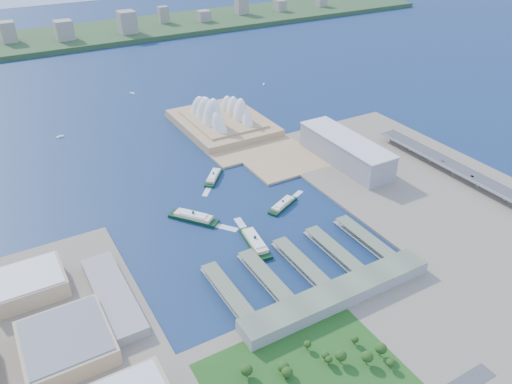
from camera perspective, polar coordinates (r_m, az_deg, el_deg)
ground at (r=560.50m, az=-0.48°, el=-4.74°), size 3000.00×3000.00×0.00m
south_land at (r=437.10m, az=14.03°, el=-18.52°), size 720.00×180.00×3.00m
east_land at (r=664.11m, az=20.09°, el=-0.46°), size 240.00×500.00×3.00m
peninsula at (r=803.88m, az=-3.01°, el=7.07°), size 135.00×220.00×3.00m
far_shore at (r=1430.52m, az=-21.14°, el=16.09°), size 2200.00×260.00×12.00m
opera_house at (r=807.60m, az=-3.89°, el=9.50°), size 134.00×180.00×58.00m
toaster_building at (r=704.34m, az=10.17°, el=4.68°), size 45.00×155.00×35.00m
expressway at (r=699.05m, az=24.06°, el=0.99°), size 26.00×340.00×11.85m
west_buildings at (r=451.44m, az=-25.45°, el=-16.48°), size 200.00×280.00×27.00m
ferry_wharves at (r=513.67m, az=5.07°, el=-8.08°), size 184.00×90.00×9.30m
terminal_building at (r=476.07m, az=9.36°, el=-11.51°), size 200.00×28.00×12.00m
park at (r=411.76m, az=5.70°, el=-19.47°), size 150.00×110.00×16.00m
far_skyline at (r=1404.03m, az=-21.23°, el=17.25°), size 1900.00×140.00×55.00m
ferry_a at (r=583.99m, az=-7.18°, el=-2.70°), size 48.93×57.16×11.40m
ferry_b at (r=665.65m, az=-4.87°, el=1.90°), size 42.04×45.94×9.40m
ferry_c at (r=539.98m, az=-0.11°, el=-5.56°), size 23.26×61.99×11.44m
ferry_d at (r=604.68m, az=3.09°, el=-1.30°), size 49.21×32.32×9.20m
boat_b at (r=838.96m, az=-21.48°, el=5.93°), size 11.58×5.80×2.99m
boat_c at (r=1012.91m, az=0.88°, el=12.25°), size 8.42×10.64×2.40m
boat_e at (r=990.60m, az=-13.94°, el=10.92°), size 7.33×12.43×2.91m
car_b at (r=696.89m, az=23.48°, el=1.67°), size 1.49×4.26×1.40m
car_c at (r=722.33m, az=20.54°, el=3.34°), size 1.74×4.28×1.24m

